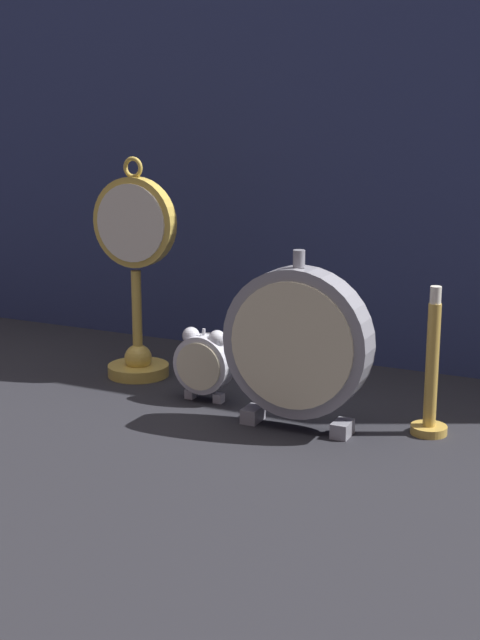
{
  "coord_description": "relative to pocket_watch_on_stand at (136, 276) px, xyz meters",
  "views": [
    {
      "loc": [
        0.48,
        -0.91,
        0.37
      ],
      "look_at": [
        0.0,
        0.08,
        0.11
      ],
      "focal_mm": 50.0,
      "sensor_mm": 36.0,
      "label": 1
    }
  ],
  "objects": [
    {
      "name": "ground_plane",
      "position": [
        0.18,
        -0.12,
        -0.14
      ],
      "size": [
        4.0,
        4.0,
        0.0
      ],
      "primitive_type": "plane",
      "color": "#232328"
    },
    {
      "name": "mantel_clock_silver",
      "position": [
        0.29,
        -0.1,
        -0.04
      ],
      "size": [
        0.18,
        0.04,
        0.22
      ],
      "color": "gray",
      "rests_on": "ground_plane"
    },
    {
      "name": "pocket_watch_on_stand",
      "position": [
        0.0,
        0.0,
        0.0
      ],
      "size": [
        0.13,
        0.09,
        0.31
      ],
      "color": "gold",
      "rests_on": "ground_plane"
    },
    {
      "name": "brass_candlestick",
      "position": [
        0.43,
        -0.05,
        -0.08
      ],
      "size": [
        0.04,
        0.04,
        0.18
      ],
      "color": "gold",
      "rests_on": "ground_plane"
    },
    {
      "name": "alarm_clock_twin_bell",
      "position": [
        0.14,
        -0.06,
        -0.09
      ],
      "size": [
        0.08,
        0.03,
        0.1
      ],
      "color": "silver",
      "rests_on": "ground_plane"
    },
    {
      "name": "fabric_backdrop_drape",
      "position": [
        0.18,
        0.2,
        0.23
      ],
      "size": [
        1.34,
        0.01,
        0.74
      ],
      "primitive_type": "cube",
      "color": "navy",
      "rests_on": "ground_plane"
    }
  ]
}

